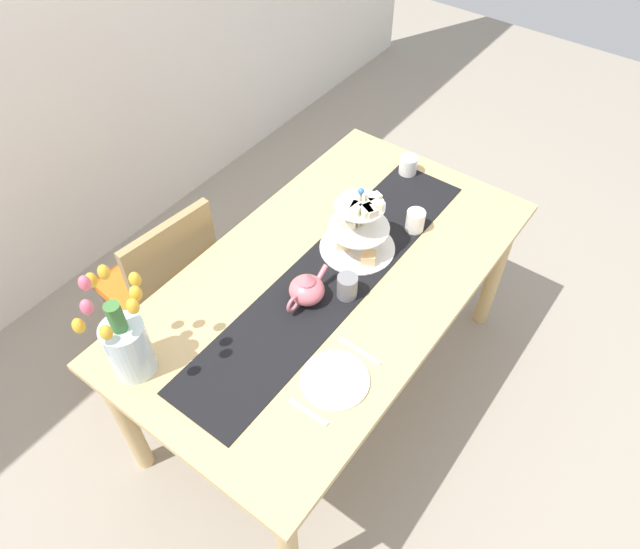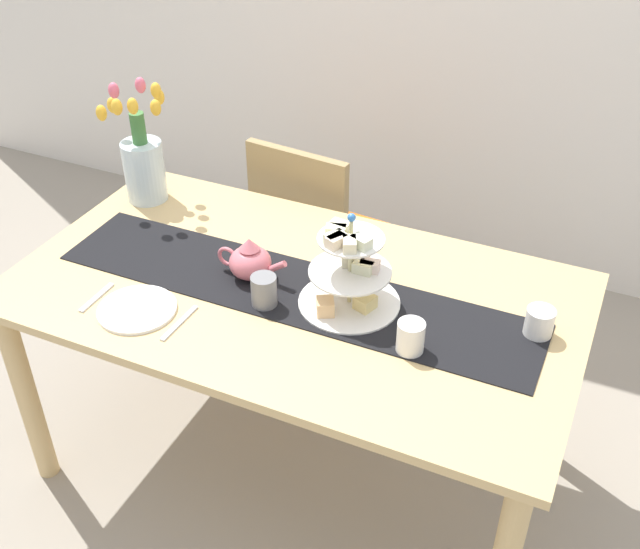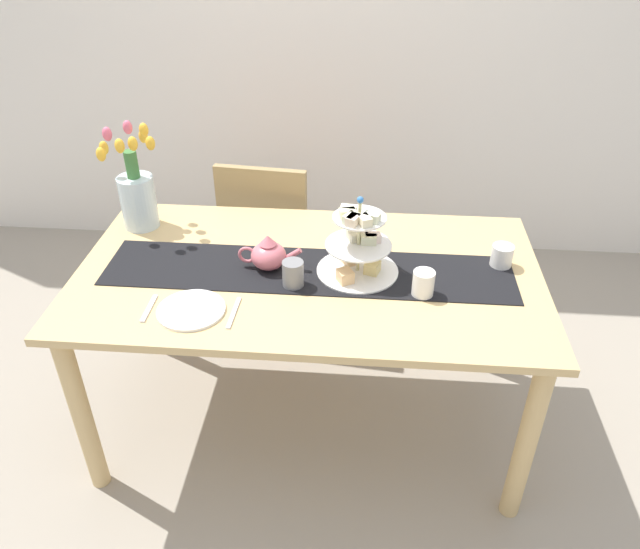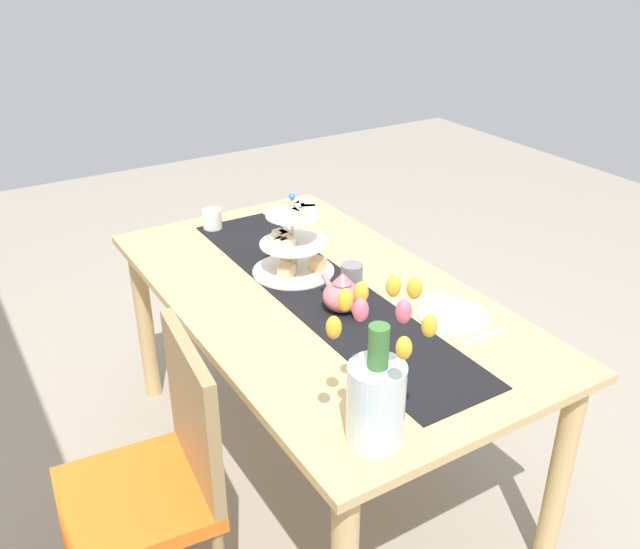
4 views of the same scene
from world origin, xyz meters
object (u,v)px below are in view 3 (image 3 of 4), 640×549
Objects in this scene: teapot at (268,255)px; dinner_plate_left at (191,310)px; mug_grey at (293,274)px; chair_left at (270,235)px; knife_left at (234,313)px; dining_table at (309,293)px; fork_left at (149,308)px; mug_white_text at (423,284)px; tulip_vase at (137,193)px; tiered_cake_stand at (358,246)px; cream_jug at (502,256)px.

dinner_plate_left is (-0.22, -0.28, -0.05)m from teapot.
dinner_plate_left is 0.37m from mug_grey.
chair_left is 9.58× the size of mug_grey.
dinner_plate_left is 1.35× the size of knife_left.
dining_table is 0.60m from fork_left.
dining_table is at bearing 163.05° from mug_white_text.
tulip_vase is at bearing 131.53° from knife_left.
teapot is at bearing 167.39° from mug_white_text.
tulip_vase reaches higher than chair_left.
tiered_cake_stand reaches higher than dinner_plate_left.
dining_table is 0.22m from teapot.
chair_left is 2.13× the size of tulip_vase.
knife_left is at bearing 0.00° from dinner_plate_left.
dinner_plate_left is at bearing 0.00° from fork_left.
cream_jug is 0.89× the size of mug_white_text.
dinner_plate_left is 2.42× the size of mug_white_text.
fork_left is at bearing -69.63° from tulip_vase.
mug_white_text is (-0.30, -0.21, 0.01)m from cream_jug.
teapot is (-0.33, 0.00, -0.06)m from tiered_cake_stand.
chair_left is 0.75m from tulip_vase.
dining_table is at bearing 51.99° from knife_left.
teapot reaches higher than chair_left.
tulip_vase is (-0.72, 0.28, 0.25)m from dining_table.
tiered_cake_stand is 3.20× the size of mug_grey.
teapot is at bearing 180.00° from dining_table.
chair_left reaches higher than dining_table.
teapot is at bearing 75.36° from knife_left.
tiered_cake_stand is 0.94m from tulip_vase.
teapot is 0.47m from fork_left.
cream_jug is (0.86, 0.09, -0.02)m from teapot.
tiered_cake_stand is at bearing -0.79° from dining_table.
fork_left is (-0.51, -0.28, 0.11)m from dining_table.
tulip_vase is (-0.90, 0.28, 0.03)m from tiered_cake_stand.
fork_left is 1.58× the size of mug_grey.
teapot reaches higher than knife_left.
dinner_plate_left is at bearing -160.91° from cream_jug.
tiered_cake_stand is (0.44, -0.70, 0.38)m from chair_left.
dining_table is 0.73m from cream_jug.
tiered_cake_stand is at bearing -170.31° from cream_jug.
chair_left is 1.11m from mug_white_text.
cream_jug is at bearing 5.88° from teapot.
tiered_cake_stand is 0.25m from mug_grey.
dining_table is 5.64× the size of tiered_cake_stand.
tiered_cake_stand reaches higher than mug_white_text.
knife_left is (0.50, -0.56, -0.15)m from tulip_vase.
cream_jug is 1.28m from fork_left.
tulip_vase is 1.45m from cream_jug.
cream_jug is (0.71, 0.09, 0.15)m from dining_table.
teapot is at bearing -25.92° from tulip_vase.
knife_left is (0.14, 0.00, -0.00)m from dinner_plate_left.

